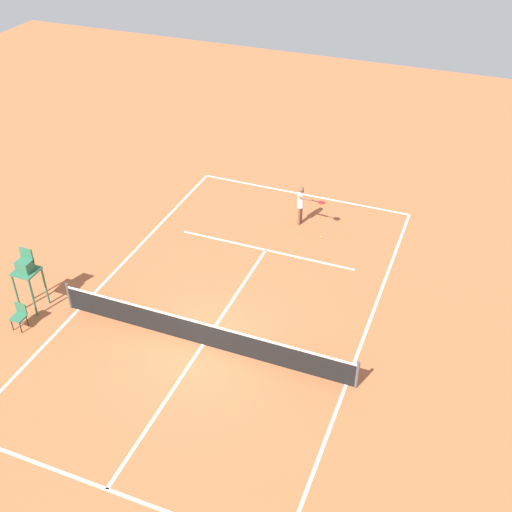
% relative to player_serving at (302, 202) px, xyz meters
% --- Properties ---
extents(ground_plane, '(60.00, 60.00, 0.00)m').
position_rel_player_serving_xyz_m(ground_plane, '(0.69, 8.26, -1.06)').
color(ground_plane, '#B76038').
extents(court_lines, '(9.88, 21.50, 0.01)m').
position_rel_player_serving_xyz_m(court_lines, '(0.69, 8.26, -1.06)').
color(court_lines, white).
rests_on(court_lines, ground).
extents(tennis_net, '(10.48, 0.10, 1.07)m').
position_rel_player_serving_xyz_m(tennis_net, '(0.69, 8.26, -0.57)').
color(tennis_net, '#4C4C51').
rests_on(tennis_net, ground).
extents(player_serving, '(1.29, 0.66, 1.78)m').
position_rel_player_serving_xyz_m(player_serving, '(0.00, 0.00, 0.00)').
color(player_serving, brown).
rests_on(player_serving, ground).
extents(tennis_ball, '(0.07, 0.07, 0.07)m').
position_rel_player_serving_xyz_m(tennis_ball, '(-1.12, 0.69, -1.03)').
color(tennis_ball, '#CCE033').
rests_on(tennis_ball, ground).
extents(umpire_chair, '(0.80, 0.80, 2.41)m').
position_rel_player_serving_xyz_m(umpire_chair, '(7.11, 8.68, 0.54)').
color(umpire_chair, '#2D6B4C').
rests_on(umpire_chair, ground).
extents(courtside_chair_near, '(0.44, 0.46, 0.95)m').
position_rel_player_serving_xyz_m(courtside_chair_near, '(6.84, 9.75, -0.53)').
color(courtside_chair_near, '#262626').
rests_on(courtside_chair_near, ground).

